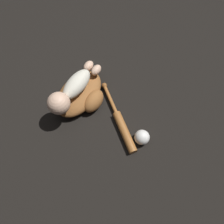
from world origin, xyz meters
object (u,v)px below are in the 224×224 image
(baby_figure, at_px, (71,90))
(baseball, at_px, (142,137))
(baseball_bat, at_px, (121,124))
(baseball_glove, at_px, (81,95))

(baby_figure, relative_size, baseball, 4.83)
(baseball_bat, bearing_deg, baby_figure, -83.66)
(baseball_glove, distance_m, baseball_bat, 0.28)
(baby_figure, height_order, baseball, baby_figure)
(baby_figure, bearing_deg, baseball_bat, 96.34)
(baseball_bat, bearing_deg, baseball, 86.13)
(baseball_glove, bearing_deg, baseball_bat, 86.22)
(baseball_glove, relative_size, baseball_bat, 0.89)
(baseball_glove, relative_size, baby_figure, 0.89)
(baby_figure, bearing_deg, baseball_glove, 163.81)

